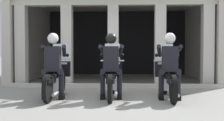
{
  "coord_description": "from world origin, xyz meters",
  "views": [
    {
      "loc": [
        0.31,
        -7.14,
        1.17
      ],
      "look_at": [
        0.0,
        0.15,
        0.91
      ],
      "focal_mm": 45.8,
      "sensor_mm": 36.0,
      "label": 1
    }
  ],
  "objects_px": {
    "motorcycle_center": "(112,77)",
    "motorcycle_right": "(168,78)",
    "police_officer_left": "(53,60)",
    "police_officer_right": "(170,60)",
    "police_officer_center": "(111,60)",
    "motorcycle_left": "(56,77)"
  },
  "relations": [
    {
      "from": "motorcycle_center",
      "to": "motorcycle_right",
      "type": "relative_size",
      "value": 1.0
    },
    {
      "from": "police_officer_left",
      "to": "police_officer_right",
      "type": "relative_size",
      "value": 1.0
    },
    {
      "from": "motorcycle_center",
      "to": "police_officer_center",
      "type": "distance_m",
      "value": 0.52
    },
    {
      "from": "motorcycle_right",
      "to": "police_officer_left",
      "type": "bearing_deg",
      "value": 177.18
    },
    {
      "from": "motorcycle_center",
      "to": "police_officer_right",
      "type": "distance_m",
      "value": 1.49
    },
    {
      "from": "motorcycle_center",
      "to": "motorcycle_right",
      "type": "bearing_deg",
      "value": -20.61
    },
    {
      "from": "police_officer_center",
      "to": "police_officer_left",
      "type": "bearing_deg",
      "value": 163.93
    },
    {
      "from": "motorcycle_center",
      "to": "motorcycle_right",
      "type": "xyz_separation_m",
      "value": [
        1.38,
        -0.04,
        0.0
      ]
    },
    {
      "from": "motorcycle_right",
      "to": "police_officer_right",
      "type": "relative_size",
      "value": 1.29
    },
    {
      "from": "police_officer_center",
      "to": "motorcycle_left",
      "type": "bearing_deg",
      "value": 152.26
    },
    {
      "from": "police_officer_left",
      "to": "motorcycle_right",
      "type": "distance_m",
      "value": 2.82
    },
    {
      "from": "motorcycle_left",
      "to": "police_officer_left",
      "type": "height_order",
      "value": "police_officer_left"
    },
    {
      "from": "motorcycle_center",
      "to": "police_officer_center",
      "type": "bearing_deg",
      "value": -109.01
    },
    {
      "from": "police_officer_left",
      "to": "police_officer_center",
      "type": "bearing_deg",
      "value": -8.68
    },
    {
      "from": "motorcycle_center",
      "to": "police_officer_right",
      "type": "xyz_separation_m",
      "value": [
        1.38,
        -0.33,
        0.44
      ]
    },
    {
      "from": "police_officer_center",
      "to": "police_officer_right",
      "type": "xyz_separation_m",
      "value": [
        1.38,
        -0.04,
        -0.0
      ]
    },
    {
      "from": "motorcycle_right",
      "to": "police_officer_right",
      "type": "distance_m",
      "value": 0.52
    },
    {
      "from": "motorcycle_left",
      "to": "motorcycle_right",
      "type": "relative_size",
      "value": 1.0
    },
    {
      "from": "police_officer_left",
      "to": "police_officer_center",
      "type": "height_order",
      "value": "same"
    },
    {
      "from": "police_officer_left",
      "to": "police_officer_right",
      "type": "bearing_deg",
      "value": -10.95
    },
    {
      "from": "police_officer_left",
      "to": "motorcycle_right",
      "type": "relative_size",
      "value": 0.78
    },
    {
      "from": "motorcycle_center",
      "to": "motorcycle_left",
      "type": "bearing_deg",
      "value": 163.93
    }
  ]
}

